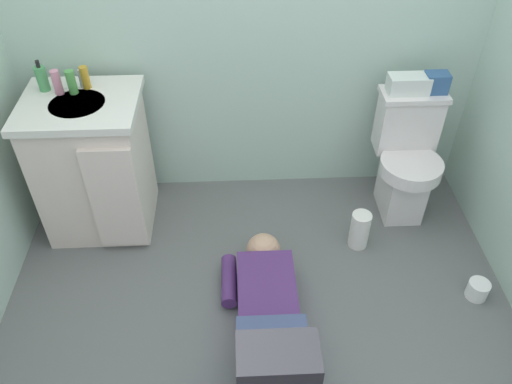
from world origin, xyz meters
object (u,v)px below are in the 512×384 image
object	(u,v)px
tissue_box	(408,84)
bottle_amber	(85,78)
toilet	(406,158)
vanity_cabinet	(95,165)
bottle_pink	(57,82)
faucet	(81,79)
person_plumber	(269,321)
bottle_green	(71,82)
toilet_paper_roll	(478,290)
toiletry_bag	(436,83)
paper_towel_roll	(360,230)
soap_dispenser	(42,78)

from	to	relation	value
tissue_box	bottle_amber	xyz separation A→B (m)	(-1.70, 0.01, 0.08)
toilet	tissue_box	size ratio (longest dim) A/B	3.41
vanity_cabinet	bottle_pink	size ratio (longest dim) A/B	6.37
toilet	tissue_box	world-z (taller)	tissue_box
faucet	person_plumber	xyz separation A→B (m)	(0.92, -1.05, -0.69)
vanity_cabinet	bottle_green	xyz separation A→B (m)	(-0.04, 0.09, 0.46)
bottle_pink	vanity_cabinet	bearing A→B (deg)	-38.22
toilet	toilet_paper_roll	xyz separation A→B (m)	(0.25, -0.71, -0.32)
person_plumber	toiletry_bag	distance (m)	1.54
toiletry_bag	bottle_amber	xyz separation A→B (m)	(-1.85, 0.01, 0.08)
vanity_cabinet	person_plumber	size ratio (longest dim) A/B	0.77
faucet	toiletry_bag	world-z (taller)	faucet
toilet	bottle_green	xyz separation A→B (m)	(-1.81, 0.05, 0.51)
toiletry_bag	person_plumber	bearing A→B (deg)	-132.87
person_plumber	tissue_box	world-z (taller)	tissue_box
tissue_box	bottle_green	bearing A→B (deg)	-178.58
toilet	bottle_pink	world-z (taller)	bottle_pink
bottle_pink	toilet	bearing A→B (deg)	-1.35
vanity_cabinet	faucet	bearing A→B (deg)	91.31
bottle_green	bottle_amber	world-z (taller)	bottle_green
faucet	bottle_pink	distance (m)	0.12
faucet	paper_towel_roll	world-z (taller)	faucet
toilet	person_plumber	xyz separation A→B (m)	(-0.85, -0.94, -0.19)
soap_dispenser	bottle_amber	bearing A→B (deg)	3.02
soap_dispenser	bottle_green	distance (m)	0.16
faucet	person_plumber	world-z (taller)	faucet
vanity_cabinet	soap_dispenser	bearing A→B (deg)	146.90
toilet	bottle_green	bearing A→B (deg)	178.51
faucet	toilet_paper_roll	bearing A→B (deg)	-22.10
toiletry_bag	tissue_box	bearing A→B (deg)	180.00
toiletry_bag	soap_dispenser	size ratio (longest dim) A/B	0.75
vanity_cabinet	soap_dispenser	world-z (taller)	soap_dispenser
bottle_green	toilet_paper_roll	world-z (taller)	bottle_green
toilet	bottle_amber	world-z (taller)	bottle_amber
soap_dispenser	bottle_green	size ratio (longest dim) A/B	1.33
vanity_cabinet	tissue_box	xyz separation A→B (m)	(1.72, 0.13, 0.38)
faucet	bottle_amber	xyz separation A→B (m)	(0.02, -0.01, 0.01)
toilet	bottle_amber	distance (m)	1.82
toilet_paper_roll	bottle_pink	bearing A→B (deg)	160.33
bottle_amber	faucet	bearing A→B (deg)	160.67
toilet	bottle_green	size ratio (longest dim) A/B	6.02
vanity_cabinet	toiletry_bag	xyz separation A→B (m)	(1.87, 0.13, 0.39)
toiletry_bag	toilet_paper_roll	size ratio (longest dim) A/B	1.13
toiletry_bag	paper_towel_roll	size ratio (longest dim) A/B	0.54
toiletry_bag	soap_dispenser	xyz separation A→B (m)	(-2.07, -0.01, 0.08)
tissue_box	bottle_green	xyz separation A→B (m)	(-1.76, -0.04, 0.08)
bottle_amber	toiletry_bag	bearing A→B (deg)	-0.16
toilet	soap_dispenser	world-z (taller)	soap_dispenser
tissue_box	toilet_paper_roll	bearing A→B (deg)	-70.18
faucet	person_plumber	distance (m)	1.56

